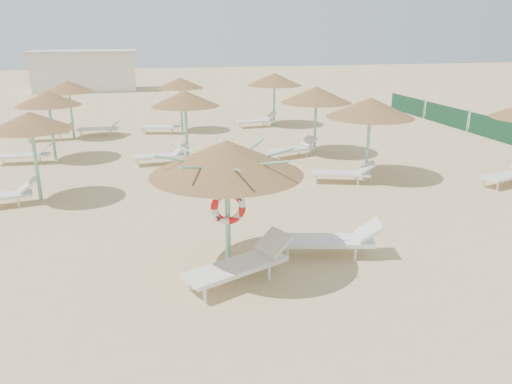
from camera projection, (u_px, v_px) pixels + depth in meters
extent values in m
plane|color=tan|center=(240.00, 266.00, 10.69)|extent=(120.00, 120.00, 0.00)
cylinder|color=#71C5A4|center=(228.00, 217.00, 10.26)|extent=(0.11, 0.11, 2.32)
cone|color=brown|center=(227.00, 157.00, 9.87)|extent=(3.09, 3.09, 0.70)
cylinder|color=#71C5A4|center=(227.00, 170.00, 9.95)|extent=(0.20, 0.20, 0.12)
cylinder|color=#71C5A4|center=(261.00, 158.00, 10.04)|extent=(1.40, 0.04, 0.36)
cylinder|color=#71C5A4|center=(246.00, 153.00, 10.46)|extent=(1.02, 1.02, 0.36)
cylinder|color=#71C5A4|center=(221.00, 152.00, 10.54)|extent=(0.04, 1.40, 0.36)
cylinder|color=#71C5A4|center=(198.00, 155.00, 10.24)|extent=(1.02, 1.02, 0.36)
cylinder|color=#71C5A4|center=(191.00, 162.00, 9.73)|extent=(1.40, 0.04, 0.36)
cylinder|color=#71C5A4|center=(205.00, 168.00, 9.31)|extent=(1.02, 1.02, 0.36)
cylinder|color=#71C5A4|center=(233.00, 169.00, 9.23)|extent=(0.04, 1.40, 0.36)
cylinder|color=#71C5A4|center=(257.00, 165.00, 9.53)|extent=(1.02, 1.02, 0.36)
torus|color=red|center=(228.00, 208.00, 10.09)|extent=(0.73, 0.15, 0.73)
cylinder|color=silver|center=(205.00, 296.00, 9.20)|extent=(0.07, 0.07, 0.32)
cylinder|color=silver|center=(190.00, 284.00, 9.62)|extent=(0.07, 0.07, 0.32)
cylinder|color=silver|center=(269.00, 273.00, 10.07)|extent=(0.07, 0.07, 0.32)
cylinder|color=silver|center=(253.00, 263.00, 10.50)|extent=(0.07, 0.07, 0.32)
cube|color=silver|center=(236.00, 267.00, 9.86)|extent=(2.24, 1.51, 0.09)
cube|color=silver|center=(274.00, 242.00, 10.33)|extent=(0.77, 0.84, 0.41)
cylinder|color=silver|center=(287.00, 254.00, 10.92)|extent=(0.07, 0.07, 0.31)
cylinder|color=silver|center=(286.00, 244.00, 11.44)|extent=(0.07, 0.07, 0.31)
cylinder|color=silver|center=(355.00, 254.00, 10.91)|extent=(0.07, 0.07, 0.31)
cylinder|color=silver|center=(351.00, 244.00, 11.43)|extent=(0.07, 0.07, 0.31)
cube|color=silver|center=(326.00, 241.00, 11.11)|extent=(2.19, 1.15, 0.09)
cube|color=silver|center=(369.00, 230.00, 11.03)|extent=(0.67, 0.76, 0.40)
cylinder|color=#71C5A4|center=(36.00, 163.00, 14.50)|extent=(0.11, 0.11, 2.30)
cone|color=brown|center=(30.00, 121.00, 14.12)|extent=(2.33, 2.33, 0.52)
cylinder|color=#71C5A4|center=(31.00, 129.00, 14.19)|extent=(0.20, 0.20, 0.12)
cylinder|color=silver|center=(18.00, 203.00, 14.21)|extent=(0.06, 0.06, 0.28)
cylinder|color=silver|center=(18.00, 197.00, 14.64)|extent=(0.06, 0.06, 0.28)
cube|color=silver|center=(28.00, 185.00, 14.42)|extent=(0.60, 0.69, 0.36)
cylinder|color=#71C5A4|center=(52.00, 131.00, 19.15)|extent=(0.11, 0.11, 2.30)
cone|color=brown|center=(48.00, 98.00, 18.77)|extent=(2.42, 2.42, 0.55)
cylinder|color=#71C5A4|center=(49.00, 104.00, 18.84)|extent=(0.20, 0.20, 0.12)
cylinder|color=silver|center=(3.00, 159.00, 18.98)|extent=(0.06, 0.06, 0.28)
cylinder|color=silver|center=(37.00, 161.00, 18.69)|extent=(0.06, 0.06, 0.28)
cylinder|color=silver|center=(40.00, 158.00, 19.16)|extent=(0.06, 0.06, 0.28)
cube|color=silver|center=(22.00, 156.00, 18.80)|extent=(1.94, 0.78, 0.08)
cube|color=silver|center=(45.00, 149.00, 18.84)|extent=(0.53, 0.64, 0.36)
cylinder|color=#71C5A4|center=(71.00, 113.00, 23.12)|extent=(0.11, 0.11, 2.30)
cone|color=brown|center=(68.00, 86.00, 22.74)|extent=(2.35, 2.35, 0.53)
cylinder|color=#71C5A4|center=(69.00, 91.00, 22.81)|extent=(0.20, 0.20, 0.12)
cylinder|color=silver|center=(28.00, 140.00, 22.36)|extent=(0.06, 0.06, 0.28)
cylinder|color=silver|center=(29.00, 138.00, 22.81)|extent=(0.06, 0.06, 0.28)
cylinder|color=silver|center=(60.00, 138.00, 22.75)|extent=(0.06, 0.06, 0.28)
cylinder|color=silver|center=(61.00, 136.00, 23.21)|extent=(0.06, 0.06, 0.28)
cube|color=silver|center=(47.00, 134.00, 22.76)|extent=(1.95, 0.78, 0.08)
cube|color=silver|center=(66.00, 127.00, 22.94)|extent=(0.53, 0.64, 0.36)
cylinder|color=silver|center=(80.00, 134.00, 23.60)|extent=(0.06, 0.06, 0.28)
cylinder|color=silver|center=(82.00, 132.00, 24.07)|extent=(0.06, 0.06, 0.28)
cylinder|color=silver|center=(110.00, 133.00, 23.78)|extent=(0.06, 0.06, 0.28)
cylinder|color=silver|center=(111.00, 131.00, 24.26)|extent=(0.06, 0.06, 0.28)
cube|color=silver|center=(98.00, 129.00, 23.89)|extent=(1.95, 0.78, 0.08)
cube|color=silver|center=(116.00, 123.00, 23.93)|extent=(0.53, 0.64, 0.36)
cylinder|color=#71C5A4|center=(186.00, 131.00, 19.08)|extent=(0.11, 0.11, 2.30)
cone|color=brown|center=(185.00, 98.00, 18.70)|extent=(2.57, 2.57, 0.58)
cylinder|color=#71C5A4|center=(185.00, 105.00, 18.78)|extent=(0.20, 0.20, 0.12)
cylinder|color=silver|center=(138.00, 164.00, 18.33)|extent=(0.06, 0.06, 0.28)
cylinder|color=silver|center=(137.00, 161.00, 18.78)|extent=(0.06, 0.06, 0.28)
cylinder|color=silver|center=(175.00, 161.00, 18.72)|extent=(0.06, 0.06, 0.28)
cylinder|color=silver|center=(173.00, 158.00, 19.17)|extent=(0.06, 0.06, 0.28)
cube|color=silver|center=(159.00, 156.00, 18.73)|extent=(1.94, 0.77, 0.08)
cube|color=silver|center=(181.00, 148.00, 18.90)|extent=(0.53, 0.64, 0.36)
cylinder|color=#71C5A4|center=(181.00, 108.00, 24.67)|extent=(0.11, 0.11, 2.30)
cone|color=brown|center=(180.00, 83.00, 24.29)|extent=(2.30, 2.30, 0.52)
cylinder|color=#71C5A4|center=(180.00, 88.00, 24.36)|extent=(0.20, 0.20, 0.12)
cylinder|color=silver|center=(143.00, 132.00, 24.14)|extent=(0.06, 0.06, 0.28)
cylinder|color=silver|center=(145.00, 130.00, 24.62)|extent=(0.06, 0.06, 0.28)
cylinder|color=silver|center=(171.00, 132.00, 24.13)|extent=(0.06, 0.06, 0.28)
cylinder|color=silver|center=(172.00, 130.00, 24.60)|extent=(0.06, 0.06, 0.28)
cube|color=silver|center=(160.00, 127.00, 24.32)|extent=(1.99, 1.06, 0.08)
cube|color=silver|center=(177.00, 122.00, 24.23)|extent=(0.61, 0.70, 0.36)
cylinder|color=#71C5A4|center=(368.00, 144.00, 16.81)|extent=(0.11, 0.11, 2.30)
cone|color=brown|center=(371.00, 107.00, 16.42)|extent=(2.90, 2.90, 0.65)
cylinder|color=#71C5A4|center=(370.00, 115.00, 16.50)|extent=(0.20, 0.20, 0.12)
cylinder|color=silver|center=(316.00, 180.00, 16.35)|extent=(0.06, 0.06, 0.28)
cylinder|color=silver|center=(316.00, 176.00, 16.82)|extent=(0.06, 0.06, 0.28)
cylinder|color=silver|center=(358.00, 181.00, 16.23)|extent=(0.06, 0.06, 0.28)
cylinder|color=silver|center=(356.00, 177.00, 16.70)|extent=(0.06, 0.06, 0.28)
cube|color=silver|center=(341.00, 173.00, 16.46)|extent=(2.00, 1.20, 0.08)
cube|color=silver|center=(367.00, 167.00, 16.30)|extent=(0.65, 0.72, 0.36)
cylinder|color=#71C5A4|center=(315.00, 126.00, 20.13)|extent=(0.11, 0.11, 2.30)
cone|color=brown|center=(316.00, 94.00, 19.75)|extent=(2.82, 2.82, 0.64)
cylinder|color=#71C5A4|center=(316.00, 101.00, 19.82)|extent=(0.20, 0.20, 0.12)
cylinder|color=silver|center=(278.00, 158.00, 19.23)|extent=(0.06, 0.06, 0.28)
cylinder|color=silver|center=(271.00, 155.00, 19.63)|extent=(0.06, 0.06, 0.28)
cylinder|color=silver|center=(306.00, 153.00, 19.91)|extent=(0.06, 0.06, 0.28)
cylinder|color=silver|center=(299.00, 151.00, 20.31)|extent=(0.06, 0.06, 0.28)
cube|color=silver|center=(292.00, 149.00, 19.78)|extent=(2.00, 1.20, 0.08)
cube|color=silver|center=(309.00, 141.00, 20.13)|extent=(0.65, 0.73, 0.36)
cylinder|color=#71C5A4|center=(274.00, 103.00, 26.27)|extent=(0.11, 0.11, 2.30)
cone|color=brown|center=(274.00, 79.00, 25.89)|extent=(2.85, 2.85, 0.64)
cylinder|color=#71C5A4|center=(274.00, 84.00, 25.96)|extent=(0.20, 0.20, 0.12)
cylinder|color=silver|center=(242.00, 126.00, 25.51)|extent=(0.06, 0.06, 0.28)
cylinder|color=silver|center=(239.00, 125.00, 25.96)|extent=(0.06, 0.06, 0.28)
cylinder|color=silver|center=(267.00, 125.00, 25.92)|extent=(0.06, 0.06, 0.28)
cylinder|color=silver|center=(264.00, 123.00, 26.37)|extent=(0.06, 0.06, 0.28)
cube|color=silver|center=(256.00, 121.00, 25.92)|extent=(1.95, 0.80, 0.08)
cube|color=silver|center=(271.00, 116.00, 26.10)|extent=(0.54, 0.64, 0.36)
cylinder|color=silver|center=(498.00, 187.00, 15.66)|extent=(0.06, 0.06, 0.28)
cylinder|color=silver|center=(483.00, 183.00, 16.07)|extent=(0.06, 0.06, 0.28)
cylinder|color=silver|center=(509.00, 177.00, 16.74)|extent=(0.06, 0.06, 0.28)
cube|color=silver|center=(506.00, 176.00, 16.21)|extent=(2.00, 1.18, 0.08)
cube|color=silver|center=(86.00, 72.00, 41.34)|extent=(8.00, 4.00, 3.00)
cube|color=beige|center=(83.00, 52.00, 40.83)|extent=(8.40, 4.40, 0.25)
cube|color=#1A5032|center=(496.00, 129.00, 22.83)|extent=(0.08, 3.80, 1.00)
cube|color=#1A5032|center=(446.00, 115.00, 26.54)|extent=(0.08, 3.80, 1.00)
cylinder|color=#71C5A4|center=(468.00, 120.00, 24.76)|extent=(0.08, 0.08, 1.10)
cube|color=#1A5032|center=(407.00, 105.00, 30.24)|extent=(0.08, 3.80, 1.00)
cylinder|color=#71C5A4|center=(424.00, 109.00, 28.47)|extent=(0.08, 0.08, 1.10)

